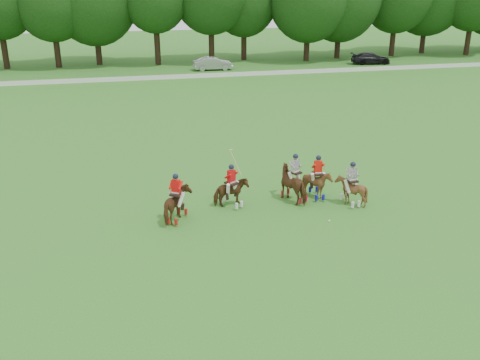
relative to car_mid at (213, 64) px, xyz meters
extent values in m
plane|color=#2D671D|center=(-5.74, -42.50, -0.73)|extent=(180.00, 180.00, 0.00)
cylinder|color=black|center=(-23.18, 6.42, 1.76)|extent=(0.70, 0.70, 4.98)
cylinder|color=black|center=(-17.37, 5.99, 1.59)|extent=(0.70, 0.70, 4.64)
cylinder|color=black|center=(-12.73, 7.02, 1.42)|extent=(0.70, 0.70, 4.31)
cylinder|color=black|center=(-5.78, 5.50, 1.89)|extent=(0.70, 0.70, 5.24)
cylinder|color=black|center=(0.88, 5.74, 1.86)|extent=(0.70, 0.70, 5.19)
cylinder|color=black|center=(5.32, 7.12, 1.51)|extent=(0.70, 0.70, 4.48)
cylinder|color=black|center=(12.79, 4.32, 1.37)|extent=(0.70, 0.70, 4.21)
cylinder|color=black|center=(17.51, 5.67, 1.30)|extent=(0.70, 0.70, 4.07)
cylinder|color=black|center=(25.42, 5.88, 1.66)|extent=(0.70, 0.70, 4.79)
cylinder|color=black|center=(30.85, 7.42, 1.49)|extent=(0.70, 0.70, 4.44)
cylinder|color=black|center=(35.67, 4.24, 1.70)|extent=(0.70, 0.70, 4.86)
cube|color=white|center=(-5.74, -4.50, -0.51)|extent=(120.00, 0.10, 0.44)
imported|color=#9C9BA1|center=(0.00, 0.00, 0.00)|extent=(4.47, 1.64, 1.46)
imported|color=black|center=(19.55, 0.00, -0.05)|extent=(4.91, 2.47, 1.37)
imported|color=#503115|center=(-8.76, -39.06, 0.03)|extent=(1.62, 1.97, 1.52)
cube|color=black|center=(-8.76, -39.06, 0.58)|extent=(0.66, 0.71, 0.08)
cylinder|color=tan|center=(-9.02, -38.91, 0.50)|extent=(0.13, 0.20, 1.29)
imported|color=#503115|center=(-6.06, -38.05, -0.05)|extent=(1.77, 1.71, 1.37)
cube|color=black|center=(-6.06, -38.05, 0.45)|extent=(0.67, 0.71, 0.08)
cylinder|color=tan|center=(-5.81, -37.89, 1.37)|extent=(0.44, 0.66, 1.08)
imported|color=#503115|center=(-1.75, -37.95, 0.00)|extent=(1.26, 1.40, 1.46)
cube|color=black|center=(-1.75, -37.95, 0.53)|extent=(0.47, 0.59, 0.08)
cylinder|color=tan|center=(-1.45, -37.97, 0.45)|extent=(0.04, 0.21, 1.29)
imported|color=#503115|center=(-2.94, -38.01, 0.10)|extent=(1.69, 2.17, 1.67)
cube|color=black|center=(-2.94, -38.01, 0.72)|extent=(0.64, 0.70, 0.08)
cylinder|color=tan|center=(-3.21, -38.15, 0.64)|extent=(0.12, 0.20, 1.29)
imported|color=#503115|center=(-0.49, -39.11, -0.02)|extent=(1.29, 1.41, 1.42)
cube|color=black|center=(-0.49, -39.11, 0.49)|extent=(0.50, 0.61, 0.08)
cylinder|color=tan|center=(-0.79, -39.15, 0.41)|extent=(0.05, 0.21, 1.29)
sphere|color=white|center=(-2.19, -40.71, -0.69)|extent=(0.09, 0.09, 0.09)
camera|label=1|loc=(-10.91, -60.76, 9.59)|focal=40.00mm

